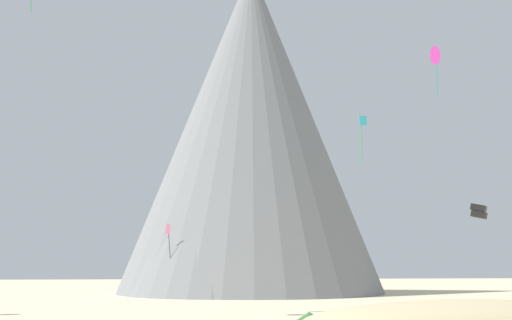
{
  "coord_description": "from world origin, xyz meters",
  "views": [
    {
      "loc": [
        -6.91,
        -28.53,
        4.18
      ],
      "look_at": [
        2.81,
        36.31,
        15.97
      ],
      "focal_mm": 42.12,
      "sensor_mm": 36.0,
      "label": 1
    }
  ],
  "objects_px": {
    "bush_far_left": "(309,317)",
    "kite_magenta_high": "(436,55)",
    "kite_black_low": "(479,211)",
    "kite_pink_low": "(168,235)",
    "kite_cyan_mid": "(362,129)",
    "rock_massif": "(246,136)"
  },
  "relations": [
    {
      "from": "kite_cyan_mid",
      "to": "kite_magenta_high",
      "type": "distance_m",
      "value": 21.21
    },
    {
      "from": "bush_far_left",
      "to": "kite_magenta_high",
      "type": "bearing_deg",
      "value": 46.23
    },
    {
      "from": "bush_far_left",
      "to": "kite_magenta_high",
      "type": "distance_m",
      "value": 46.4
    },
    {
      "from": "kite_cyan_mid",
      "to": "rock_massif",
      "type": "bearing_deg",
      "value": 148.14
    },
    {
      "from": "rock_massif",
      "to": "kite_pink_low",
      "type": "distance_m",
      "value": 25.85
    },
    {
      "from": "kite_pink_low",
      "to": "kite_black_low",
      "type": "bearing_deg",
      "value": 13.48
    },
    {
      "from": "kite_cyan_mid",
      "to": "kite_pink_low",
      "type": "bearing_deg",
      "value": 175.98
    },
    {
      "from": "kite_cyan_mid",
      "to": "kite_magenta_high",
      "type": "bearing_deg",
      "value": 82.59
    },
    {
      "from": "bush_far_left",
      "to": "kite_cyan_mid",
      "type": "relative_size",
      "value": 0.5
    },
    {
      "from": "kite_black_low",
      "to": "bush_far_left",
      "type": "bearing_deg",
      "value": -36.1
    },
    {
      "from": "bush_far_left",
      "to": "kite_pink_low",
      "type": "bearing_deg",
      "value": 104.95
    },
    {
      "from": "kite_cyan_mid",
      "to": "kite_pink_low",
      "type": "distance_m",
      "value": 34.28
    },
    {
      "from": "kite_black_low",
      "to": "kite_magenta_high",
      "type": "bearing_deg",
      "value": -160.52
    },
    {
      "from": "kite_cyan_mid",
      "to": "kite_pink_low",
      "type": "height_order",
      "value": "kite_cyan_mid"
    },
    {
      "from": "kite_pink_low",
      "to": "kite_magenta_high",
      "type": "bearing_deg",
      "value": 40.12
    },
    {
      "from": "bush_far_left",
      "to": "kite_cyan_mid",
      "type": "xyz_separation_m",
      "value": [
        9.8,
        14.8,
        18.71
      ]
    },
    {
      "from": "rock_massif",
      "to": "kite_cyan_mid",
      "type": "bearing_deg",
      "value": -78.91
    },
    {
      "from": "bush_far_left",
      "to": "kite_pink_low",
      "type": "height_order",
      "value": "kite_pink_low"
    },
    {
      "from": "rock_massif",
      "to": "kite_magenta_high",
      "type": "xyz_separation_m",
      "value": [
        21.5,
        -29.26,
        5.24
      ]
    },
    {
      "from": "bush_far_left",
      "to": "kite_black_low",
      "type": "height_order",
      "value": "kite_black_low"
    },
    {
      "from": "bush_far_left",
      "to": "kite_magenta_high",
      "type": "xyz_separation_m",
      "value": [
        23.63,
        24.67,
        31.4
      ]
    },
    {
      "from": "rock_massif",
      "to": "kite_pink_low",
      "type": "relative_size",
      "value": 11.84
    }
  ]
}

